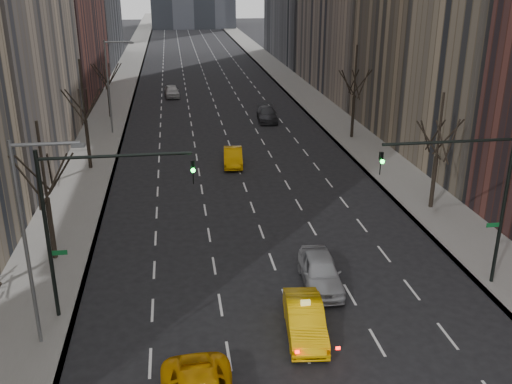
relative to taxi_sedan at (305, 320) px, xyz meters
name	(u,v)px	position (x,y,z in m)	size (l,w,h in m)	color
sidewalk_left	(121,87)	(-12.50, 60.94, -0.68)	(4.50, 320.00, 0.15)	slate
sidewalk_right	(292,83)	(12.00, 60.94, -0.68)	(4.50, 320.00, 0.15)	slate
tree_lw_b	(47,198)	(-12.25, 8.94, 2.96)	(3.36, 3.50, 7.82)	black
tree_lw_c	(86,121)	(-12.25, 24.94, 3.28)	(3.36, 3.50, 8.74)	black
tree_lw_d	(108,86)	(-12.25, 42.94, 2.81)	(3.36, 3.50, 7.36)	black
tree_rw_b	(436,157)	(11.75, 12.94, 2.96)	(3.36, 3.50, 7.82)	black
tree_rw_c	(354,97)	(11.75, 30.94, 3.28)	(3.36, 3.50, 8.74)	black
traffic_mast_left	(84,207)	(-9.36, 2.94, 4.73)	(6.69, 0.39, 8.00)	black
traffic_mast_right	(475,186)	(8.86, 2.94, 4.73)	(6.69, 0.39, 8.00)	black
streetlight_near	(32,225)	(-11.09, 0.94, 4.86)	(2.83, 0.22, 9.00)	slate
streetlight_far	(111,77)	(-11.09, 35.94, 4.86)	(2.83, 0.22, 9.00)	slate
taxi_sedan	(305,320)	(0.00, 0.00, 0.00)	(1.60, 4.58, 1.51)	#FFBC05
silver_sedan_ahead	(320,271)	(1.73, 4.06, 0.06)	(1.92, 4.77, 1.63)	#9B9CA2
far_taxi	(233,157)	(-0.57, 24.31, -0.03)	(1.53, 4.38, 1.44)	#E39804
far_suv_grey	(267,114)	(4.74, 39.06, -0.02)	(2.06, 5.06, 1.47)	#303135
far_car_white	(172,91)	(-5.41, 53.59, 0.01)	(1.80, 4.47, 1.52)	#BABABA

